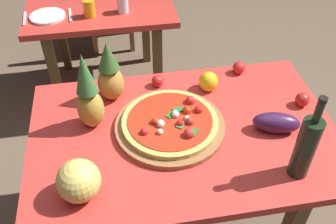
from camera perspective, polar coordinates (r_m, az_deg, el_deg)
The scene contains 18 objects.
display_table at distance 1.67m, azimuth 2.44°, elevation -5.10°, with size 1.32×0.86×0.76m.
background_table at distance 2.73m, azimuth -10.19°, elevation 14.27°, with size 0.97×0.79×0.76m.
pizza_board at distance 1.61m, azimuth 0.30°, elevation -2.17°, with size 0.47×0.47×0.03m, color #97613A.
pizza at distance 1.59m, azimuth 0.48°, elevation -1.46°, with size 0.41×0.41×0.06m.
wine_bottle at distance 1.43m, azimuth 20.33°, elevation -5.02°, with size 0.08×0.08×0.37m.
pineapple_left at distance 1.56m, azimuth -12.09°, elevation 2.43°, with size 0.11×0.11×0.36m.
pineapple_right at distance 1.71m, azimuth -8.88°, elevation 5.71°, with size 0.12×0.12×0.30m.
melon at distance 1.36m, azimuth -13.50°, elevation -10.21°, with size 0.16×0.16×0.16m, color #E7CC61.
bell_pepper at distance 1.80m, azimuth 6.20°, elevation 4.66°, with size 0.09×0.09×0.10m, color yellow.
eggplant at distance 1.64m, azimuth 16.24°, elevation -1.57°, with size 0.20×0.09×0.09m, color #3F1C44.
tomato_at_corner at distance 1.94m, azimuth 10.81°, elevation 6.70°, with size 0.06×0.06×0.06m, color red.
tomato_by_bottle at distance 1.81m, azimuth 19.87°, elevation 1.79°, with size 0.07×0.07×0.07m, color red.
tomato_beside_pepper at distance 1.82m, azimuth -1.61°, elevation 4.78°, with size 0.06×0.06×0.06m, color red.
drinking_glass_juice at distance 2.46m, azimuth -11.97°, elevation 15.27°, with size 0.08×0.08×0.11m, color orange.
drinking_glass_water at distance 2.48m, azimuth -6.96°, elevation 16.16°, with size 0.07×0.07×0.12m, color silver.
dinner_plate at distance 2.54m, azimuth -17.96°, elevation 13.78°, with size 0.22×0.22×0.02m, color white.
fork_utensil at distance 2.56m, azimuth -21.08°, elevation 13.20°, with size 0.02×0.18×0.01m, color silver.
knife_utensil at distance 2.52m, azimuth -14.73°, elevation 14.17°, with size 0.02×0.18×0.01m, color silver.
Camera 1 is at (-0.26, -1.10, 1.89)m, focal length 39.83 mm.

